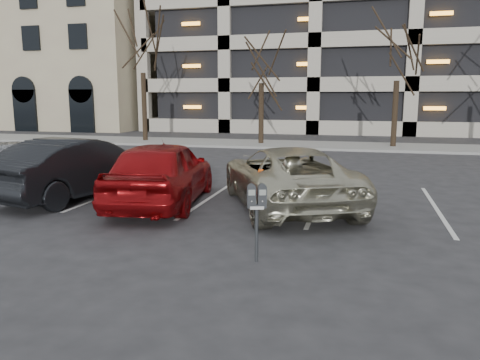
% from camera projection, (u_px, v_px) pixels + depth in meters
% --- Properties ---
extents(ground, '(140.00, 140.00, 0.00)m').
position_uv_depth(ground, '(242.00, 221.00, 9.99)').
color(ground, '#28282B').
rests_on(ground, ground).
extents(sidewalk, '(80.00, 4.00, 0.12)m').
position_uv_depth(sidewalk, '(315.00, 145.00, 25.23)').
color(sidewalk, gray).
rests_on(sidewalk, ground).
extents(stall_lines, '(16.90, 5.20, 0.00)m').
position_uv_depth(stall_lines, '(213.00, 196.00, 12.53)').
color(stall_lines, silver).
rests_on(stall_lines, ground).
extents(office_building, '(26.00, 16.20, 15.00)m').
position_uv_depth(office_building, '(34.00, 45.00, 44.14)').
color(office_building, tan).
rests_on(office_building, ground).
extents(tree_a, '(3.92, 3.92, 8.92)m').
position_uv_depth(tree_a, '(142.00, 29.00, 26.59)').
color(tree_a, black).
rests_on(tree_a, ground).
extents(tree_b, '(3.30, 3.30, 7.51)m').
position_uv_depth(tree_b, '(262.00, 44.00, 25.04)').
color(tree_b, black).
rests_on(tree_b, ground).
extents(tree_c, '(3.37, 3.37, 7.66)m').
position_uv_depth(tree_c, '(399.00, 38.00, 23.28)').
color(tree_c, black).
rests_on(tree_c, ground).
extents(parking_meter, '(0.34, 0.22, 1.25)m').
position_uv_depth(parking_meter, '(257.00, 204.00, 7.39)').
color(parking_meter, black).
rests_on(parking_meter, ground).
extents(suv_silver, '(4.37, 5.80, 1.47)m').
position_uv_depth(suv_silver, '(287.00, 177.00, 11.26)').
color(suv_silver, '#BCB9A0').
rests_on(suv_silver, ground).
extents(car_red, '(2.58, 4.97, 1.62)m').
position_uv_depth(car_red, '(162.00, 172.00, 11.47)').
color(car_red, maroon).
rests_on(car_red, ground).
extents(car_dark, '(2.76, 5.05, 1.58)m').
position_uv_depth(car_dark, '(79.00, 168.00, 12.31)').
color(car_dark, black).
rests_on(car_dark, ground).
extents(car_silver, '(2.76, 4.51, 1.22)m').
position_uv_depth(car_silver, '(25.00, 160.00, 15.19)').
color(car_silver, '#999CA1').
rests_on(car_silver, ground).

